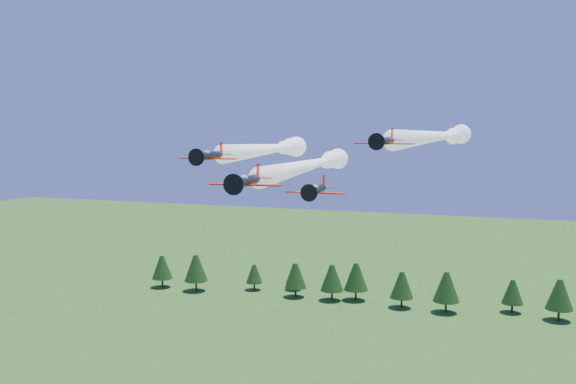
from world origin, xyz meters
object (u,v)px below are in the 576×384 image
(plane_right, at_px, (439,136))
(plane_lead, at_px, (313,164))
(plane_left, at_px, (273,149))
(plane_slot, at_px, (317,190))

(plane_right, bearing_deg, plane_lead, -141.72)
(plane_left, bearing_deg, plane_lead, -24.31)
(plane_left, bearing_deg, plane_right, 16.99)
(plane_lead, xyz_separation_m, plane_slot, (4.10, -11.79, -2.68))
(plane_lead, height_order, plane_slot, plane_lead)
(plane_right, distance_m, plane_slot, 28.03)
(plane_slot, bearing_deg, plane_lead, 106.82)
(plane_left, distance_m, plane_slot, 19.67)
(plane_lead, distance_m, plane_slot, 12.76)
(plane_lead, relative_size, plane_right, 0.93)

